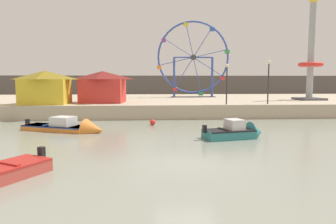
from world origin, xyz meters
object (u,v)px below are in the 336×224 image
(ferris_wheel_blue_frame, at_px, (193,59))
(promenade_lamp_far, at_px, (227,78))
(motorboat_orange_hull, at_px, (72,128))
(carnival_booth_yellow_awning, at_px, (45,87))
(drop_tower_steel_tower, at_px, (311,60))
(mooring_buoy_orange, at_px, (153,122))
(motorboat_teal_painted, at_px, (238,132))
(carnival_booth_red_striped, at_px, (103,86))
(promenade_lamp_near, at_px, (269,76))

(ferris_wheel_blue_frame, bearing_deg, promenade_lamp_far, -84.59)
(motorboat_orange_hull, distance_m, ferris_wheel_blue_frame, 22.96)
(carnival_booth_yellow_awning, bearing_deg, drop_tower_steel_tower, 8.32)
(motorboat_orange_hull, distance_m, drop_tower_steel_tower, 26.94)
(drop_tower_steel_tower, height_order, mooring_buoy_orange, drop_tower_steel_tower)
(motorboat_teal_painted, xyz_separation_m, promenade_lamp_far, (1.70, 9.47, 3.33))
(carnival_booth_red_striped, distance_m, carnival_booth_yellow_awning, 5.23)
(carnival_booth_red_striped, bearing_deg, drop_tower_steel_tower, 12.72)
(promenade_lamp_near, bearing_deg, mooring_buoy_orange, -158.88)
(mooring_buoy_orange, bearing_deg, ferris_wheel_blue_frame, 71.50)
(promenade_lamp_near, bearing_deg, promenade_lamp_far, -175.67)
(motorboat_orange_hull, height_order, carnival_booth_yellow_awning, carnival_booth_yellow_awning)
(motorboat_teal_painted, relative_size, promenade_lamp_near, 1.00)
(motorboat_orange_hull, distance_m, promenade_lamp_near, 17.93)
(motorboat_teal_painted, relative_size, carnival_booth_yellow_awning, 0.89)
(ferris_wheel_blue_frame, xyz_separation_m, carnival_booth_yellow_awning, (-15.33, -11.19, -3.37))
(motorboat_orange_hull, distance_m, carnival_booth_yellow_awning, 9.48)
(motorboat_teal_painted, height_order, drop_tower_steel_tower, drop_tower_steel_tower)
(motorboat_orange_hull, xyz_separation_m, carnival_booth_yellow_awning, (-4.30, 8.04, 2.60))
(motorboat_orange_hull, height_order, promenade_lamp_near, promenade_lamp_near)
(carnival_booth_yellow_awning, bearing_deg, carnival_booth_red_striped, 16.07)
(carnival_booth_red_striped, xyz_separation_m, carnival_booth_yellow_awning, (-5.00, -1.53, -0.01))
(carnival_booth_yellow_awning, bearing_deg, mooring_buoy_orange, -29.70)
(motorboat_orange_hull, distance_m, promenade_lamp_far, 14.27)
(motorboat_orange_hull, relative_size, carnival_booth_red_striped, 1.29)
(drop_tower_steel_tower, bearing_deg, carnival_booth_yellow_awning, -170.77)
(ferris_wheel_blue_frame, distance_m, mooring_buoy_orange, 18.48)
(motorboat_teal_painted, height_order, motorboat_orange_hull, motorboat_teal_painted)
(motorboat_orange_hull, relative_size, carnival_booth_yellow_awning, 1.38)
(ferris_wheel_blue_frame, distance_m, carnival_booth_yellow_awning, 19.28)
(ferris_wheel_blue_frame, xyz_separation_m, carnival_booth_red_striped, (-10.33, -9.66, -3.36))
(ferris_wheel_blue_frame, xyz_separation_m, drop_tower_steel_tower, (12.21, -6.72, -0.56))
(promenade_lamp_far, bearing_deg, motorboat_orange_hull, -152.05)
(motorboat_orange_hull, height_order, drop_tower_steel_tower, drop_tower_steel_tower)
(motorboat_teal_painted, height_order, carnival_booth_red_striped, carnival_booth_red_striped)
(motorboat_teal_painted, bearing_deg, drop_tower_steel_tower, 37.66)
(motorboat_orange_hull, bearing_deg, carnival_booth_yellow_awning, 140.36)
(carnival_booth_yellow_awning, bearing_deg, promenade_lamp_near, -4.38)
(promenade_lamp_near, height_order, promenade_lamp_far, promenade_lamp_near)
(carnival_booth_red_striped, relative_size, promenade_lamp_far, 1.30)
(promenade_lamp_far, bearing_deg, drop_tower_steel_tower, 28.69)
(motorboat_teal_painted, height_order, mooring_buoy_orange, motorboat_teal_painted)
(motorboat_teal_painted, height_order, promenade_lamp_near, promenade_lamp_near)
(carnival_booth_red_striped, xyz_separation_m, promenade_lamp_near, (15.50, -2.77, 1.00))
(carnival_booth_red_striped, bearing_deg, promenade_lamp_near, -4.88)
(carnival_booth_red_striped, bearing_deg, motorboat_teal_painted, -46.61)
(promenade_lamp_far, xyz_separation_m, mooring_buoy_orange, (-6.75, -3.84, -3.47))
(motorboat_teal_painted, bearing_deg, mooring_buoy_orange, 118.88)
(motorboat_orange_hull, xyz_separation_m, drop_tower_steel_tower, (23.24, 12.51, 5.41))
(motorboat_teal_painted, xyz_separation_m, ferris_wheel_blue_frame, (0.49, 22.21, 5.88))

